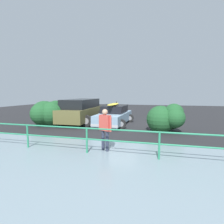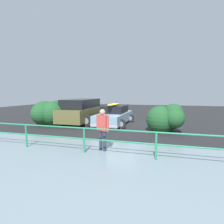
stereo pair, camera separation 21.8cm
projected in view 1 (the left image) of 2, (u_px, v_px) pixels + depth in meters
The scene contains 7 objects.
ground_plane at pixel (119, 124), 12.54m from camera, with size 44.00×44.00×0.02m, color #28282B.
sedan_car at pixel (114, 115), 12.49m from camera, with size 2.44×4.46×1.63m.
suv_car at pixel (81, 110), 13.16m from camera, with size 2.76×5.06×1.78m.
person_bystander at pixel (105, 126), 6.67m from camera, with size 0.58×0.36×1.62m.
railing_fence at pixel (87, 135), 6.45m from camera, with size 10.45×0.07×0.96m.
bush_near_left at pixel (167, 118), 9.97m from camera, with size 2.10×1.75×1.72m.
bush_near_right at pixel (49, 113), 12.07m from camera, with size 2.37×2.69×1.80m.
Camera 1 is at (-2.61, 12.11, 2.21)m, focal length 28.00 mm.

